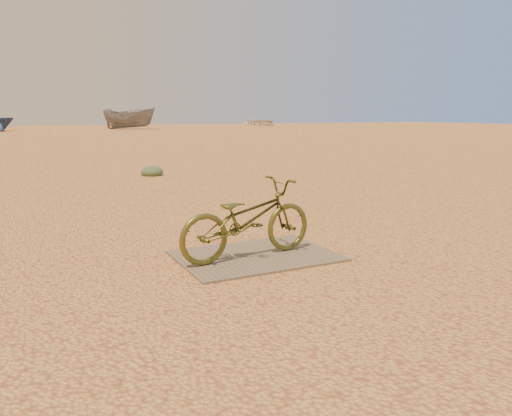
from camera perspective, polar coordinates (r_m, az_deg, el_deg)
name	(u,v)px	position (r m, az deg, el deg)	size (l,w,h in m)	color
ground	(304,266)	(4.89, 5.51, -6.66)	(120.00, 120.00, 0.00)	#E2AC55
plywood_board	(256,256)	(5.18, 0.00, -5.49)	(1.59, 1.13, 0.02)	#715F4E
bicycle	(247,219)	(5.00, -0.99, -1.28)	(0.52, 1.50, 0.79)	#53541F
boat_mid_right	(129,118)	(48.27, -14.29, 9.91)	(1.92, 5.11, 1.98)	slate
boat_far_right	(262,121)	(60.95, 0.69, 9.89)	(3.42, 4.79, 0.99)	silver
kale_b	(152,175)	(12.18, -11.79, 3.67)	(0.53, 0.53, 0.29)	#4B6946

